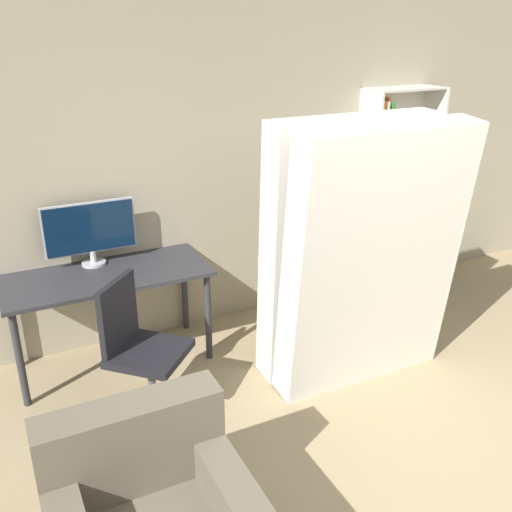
{
  "coord_description": "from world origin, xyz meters",
  "views": [
    {
      "loc": [
        -2.19,
        -1.57,
        2.43
      ],
      "look_at": [
        -0.71,
        1.43,
        1.05
      ],
      "focal_mm": 40.0,
      "sensor_mm": 36.0,
      "label": 1
    }
  ],
  "objects_px": {
    "mattress_far": "(347,246)",
    "bookshelf": "(385,197)",
    "monitor": "(90,230)",
    "office_chair": "(143,364)",
    "mattress_near": "(374,262)"
  },
  "relations": [
    {
      "from": "monitor",
      "to": "office_chair",
      "type": "distance_m",
      "value": 1.13
    },
    {
      "from": "monitor",
      "to": "bookshelf",
      "type": "distance_m",
      "value": 2.69
    },
    {
      "from": "bookshelf",
      "to": "mattress_far",
      "type": "distance_m",
      "value": 1.41
    },
    {
      "from": "mattress_far",
      "to": "mattress_near",
      "type": "bearing_deg",
      "value": -90.0
    },
    {
      "from": "mattress_near",
      "to": "mattress_far",
      "type": "distance_m",
      "value": 0.32
    },
    {
      "from": "bookshelf",
      "to": "mattress_near",
      "type": "bearing_deg",
      "value": -130.64
    },
    {
      "from": "monitor",
      "to": "mattress_near",
      "type": "relative_size",
      "value": 0.36
    },
    {
      "from": "mattress_near",
      "to": "bookshelf",
      "type": "bearing_deg",
      "value": 49.36
    },
    {
      "from": "monitor",
      "to": "office_chair",
      "type": "height_order",
      "value": "monitor"
    },
    {
      "from": "bookshelf",
      "to": "mattress_far",
      "type": "bearing_deg",
      "value": -139.17
    },
    {
      "from": "office_chair",
      "to": "bookshelf",
      "type": "bearing_deg",
      "value": 19.61
    },
    {
      "from": "monitor",
      "to": "office_chair",
      "type": "bearing_deg",
      "value": -85.33
    },
    {
      "from": "mattress_near",
      "to": "monitor",
      "type": "bearing_deg",
      "value": 142.24
    },
    {
      "from": "office_chair",
      "to": "mattress_far",
      "type": "bearing_deg",
      "value": 0.39
    },
    {
      "from": "mattress_far",
      "to": "bookshelf",
      "type": "bearing_deg",
      "value": 40.83
    }
  ]
}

